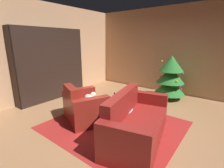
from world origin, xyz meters
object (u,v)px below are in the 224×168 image
Objects in this scene: bookshelf_unit at (55,65)px; armchair_red at (84,107)px; decorated_tree at (170,77)px; book_stack_on_table at (116,104)px; bottle_on_table at (114,100)px; couch_red at (136,124)px; coffee_table at (117,110)px.

armchair_red is (1.82, -0.57, -0.71)m from bookshelf_unit.
armchair_red is at bearing -111.26° from decorated_tree.
book_stack_on_table is 0.12m from bottle_on_table.
armchair_red is 1.27m from couch_red.
couch_red is (3.09, -0.50, -0.72)m from bookshelf_unit.
bottle_on_table is (-0.14, 0.10, 0.15)m from coffee_table.
coffee_table is 2.41m from decorated_tree.
bookshelf_unit is at bearing 170.81° from couch_red.
decorated_tree reaches higher than couch_red.
armchair_red is 1.87× the size of coffee_table.
coffee_table is at bearing -35.20° from bottle_on_table.
coffee_table is at bearing 165.73° from couch_red.
couch_red is 2.95× the size of coffee_table.
bottle_on_table reaches higher than book_stack_on_table.
book_stack_on_table is (2.53, -0.34, -0.54)m from bookshelf_unit.
decorated_tree reaches higher than armchair_red.
coffee_table is at bearing -34.82° from book_stack_on_table.
coffee_table is 2.87× the size of book_stack_on_table.
bookshelf_unit is 2.04m from armchair_red.
bottle_on_table is (0.62, 0.30, 0.22)m from armchair_red.
coffee_table is (-0.50, 0.13, 0.07)m from couch_red.
decorated_tree is at bearing 82.87° from book_stack_on_table.
book_stack_on_table is (-0.05, 0.04, 0.10)m from coffee_table.
couch_red is at bearing -9.19° from bookshelf_unit.
bottle_on_table is (-0.09, 0.06, 0.05)m from book_stack_on_table.
bottle_on_table is at bearing 25.64° from armchair_red.
armchair_red is 0.76m from book_stack_on_table.
armchair_red is 4.26× the size of bottle_on_table.
decorated_tree is (0.29, 2.34, 0.20)m from book_stack_on_table.
bookshelf_unit is 1.79× the size of armchair_red.
couch_red is 0.61m from book_stack_on_table.
bookshelf_unit is 2.61m from book_stack_on_table.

